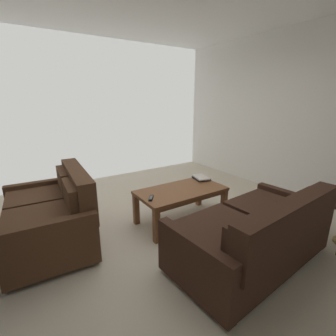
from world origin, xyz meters
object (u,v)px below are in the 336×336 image
book_stack (201,178)px  loveseat_near (53,215)px  coffee_mug (331,196)px  tv_remote (151,198)px  end_table (335,209)px  sofa_main (256,234)px  coffee_table (181,194)px

book_stack → loveseat_near: bearing=-5.5°
coffee_mug → tv_remote: 2.08m
loveseat_near → tv_remote: 1.16m
end_table → sofa_main: bearing=-13.3°
coffee_mug → book_stack: size_ratio=0.31×
book_stack → tv_remote: 1.05m
tv_remote → loveseat_near: bearing=-22.5°
coffee_mug → end_table: bearing=141.9°
book_stack → sofa_main: bearing=72.5°
end_table → coffee_mug: 0.18m
loveseat_near → end_table: bearing=146.5°
sofa_main → book_stack: (-0.42, -1.35, 0.15)m
tv_remote → book_stack: bearing=-166.6°
sofa_main → coffee_mug: 1.07m
loveseat_near → coffee_mug: bearing=146.6°
coffee_table → coffee_mug: coffee_mug is taller
sofa_main → book_stack: bearing=-107.5°
sofa_main → coffee_mug: sofa_main is taller
sofa_main → coffee_mug: size_ratio=17.42×
sofa_main → coffee_table: bearing=-85.6°
coffee_table → book_stack: 0.55m
book_stack → tv_remote: bearing=13.4°
loveseat_near → coffee_mug: loveseat_near is taller
coffee_mug → sofa_main: bearing=-11.8°
coffee_table → coffee_mug: bearing=128.7°
coffee_table → tv_remote: bearing=6.4°
loveseat_near → end_table: (-2.72, 1.80, 0.08)m
loveseat_near → tv_remote: size_ratio=9.29×
coffee_table → book_stack: size_ratio=3.72×
coffee_mug → book_stack: coffee_mug is taller
sofa_main → loveseat_near: (1.66, -1.55, 0.02)m
loveseat_near → coffee_mug: 3.21m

